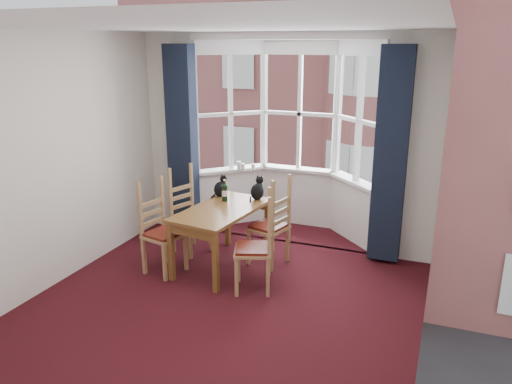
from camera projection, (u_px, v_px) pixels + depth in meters
The scene contains 23 objects.
floor at pixel (210, 319), 5.00m from camera, with size 4.50×4.50×0.00m, color black.
ceiling at pixel (201, 26), 4.20m from camera, with size 4.50×4.50×0.00m, color white.
wall_left at pixel (38, 166), 5.30m from camera, with size 4.50×4.50×0.00m, color silver.
wall_right at pixel (434, 211), 3.90m from camera, with size 4.50×4.50×0.00m, color silver.
wall_near at pixel (10, 296), 2.60m from camera, with size 4.00×4.00×0.00m, color silver.
wall_back_pier_left at pixel (174, 134), 7.18m from camera, with size 0.70×0.12×2.80m, color silver.
wall_back_pier_right at pixel (412, 151), 6.03m from camera, with size 0.70×0.12×2.80m, color silver.
bay_window at pixel (294, 136), 7.06m from camera, with size 2.76×0.94×2.80m.
curtain_left at pixel (182, 141), 6.96m from camera, with size 0.38×0.22×2.60m, color black.
curtain_right at pixel (391, 157), 5.97m from camera, with size 0.38×0.22×2.60m, color black.
dining_table at pixel (222, 216), 6.02m from camera, with size 0.88×1.41×0.75m.
chair_left_near at pixel (158, 234), 5.96m from camera, with size 0.48×0.50×0.92m.
chair_left_far at pixel (187, 216), 6.57m from camera, with size 0.52×0.53×0.92m.
chair_right_near at pixel (261, 250), 5.49m from camera, with size 0.52×0.53×0.92m.
chair_right_far at pixel (275, 229), 6.10m from camera, with size 0.49×0.51×0.92m.
cat_left at pixel (220, 188), 6.46m from camera, with size 0.20×0.24×0.29m.
cat_right at pixel (258, 190), 6.32m from camera, with size 0.17×0.23×0.31m.
wine_bottle at pixel (225, 192), 6.25m from camera, with size 0.07×0.07×0.28m.
candle_tall at pixel (239, 165), 7.33m from camera, with size 0.06×0.06×0.12m, color white.
candle_short at pixel (243, 166), 7.34m from camera, with size 0.06×0.06×0.09m, color white.
candle_extra at pixel (253, 167), 7.31m from camera, with size 0.05×0.05×0.09m, color white.
street at pixel (415, 169), 35.49m from camera, with size 80.00×80.00×0.00m, color #333335.
tenement_building at pixel (392, 75), 17.04m from camera, with size 18.40×7.80×15.20m.
Camera 1 is at (2.05, -3.95, 2.66)m, focal length 35.00 mm.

